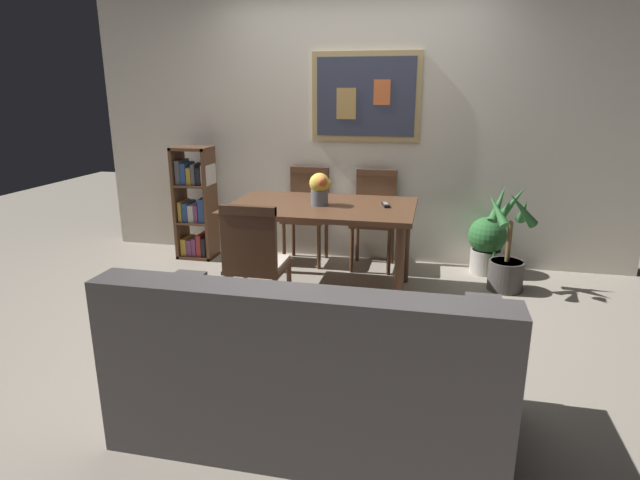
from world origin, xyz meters
name	(u,v)px	position (x,y,z in m)	size (l,w,h in m)	color
ground_plane	(323,316)	(0.00, 0.00, 0.00)	(12.00, 12.00, 0.00)	gray
wall_back_with_painting	(357,125)	(0.00, 1.50, 1.30)	(5.20, 0.14, 2.60)	silver
dining_table	(322,216)	(-0.11, 0.47, 0.65)	(1.48, 0.94, 0.75)	brown
dining_chair_far_right	(375,211)	(0.22, 1.26, 0.54)	(0.40, 0.41, 0.91)	brown
dining_chair_far_left	(307,207)	(-0.43, 1.29, 0.54)	(0.40, 0.41, 0.91)	brown
dining_chair_near_left	(254,256)	(-0.41, -0.31, 0.54)	(0.40, 0.41, 0.91)	brown
leather_couch	(309,374)	(0.22, -1.35, 0.31)	(1.80, 0.84, 0.84)	#514C4C
bookshelf	(196,205)	(-1.53, 1.14, 0.53)	(0.37, 0.28, 1.10)	brown
potted_ivy	(487,243)	(1.26, 1.26, 0.28)	(0.34, 0.34, 0.57)	#B2ADA3
potted_palm	(507,254)	(1.38, 0.85, 0.32)	(0.43, 0.41, 0.89)	#4C4742
flower_vase	(320,187)	(-0.12, 0.45, 0.89)	(0.17, 0.18, 0.26)	slate
tv_remote	(386,205)	(0.39, 0.53, 0.76)	(0.08, 0.16, 0.02)	black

